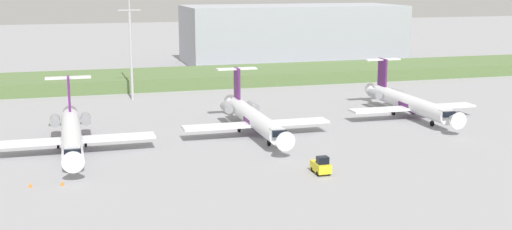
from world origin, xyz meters
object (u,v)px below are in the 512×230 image
regional_jet_third (409,102)px  safety_cone_front_marker (31,185)px  regional_jet_nearest (71,133)px  antenna_mast (131,44)px  baggage_tug (321,166)px  safety_cone_mid_marker (62,183)px  regional_jet_second (254,118)px

regional_jet_third → safety_cone_front_marker: 66.38m
regional_jet_nearest → antenna_mast: antenna_mast is taller
antenna_mast → baggage_tug: (17.34, -57.95, -10.18)m
baggage_tug → safety_cone_front_marker: 34.65m
baggage_tug → regional_jet_third: bearing=45.9°
antenna_mast → regional_jet_nearest: bearing=-107.9°
regional_jet_third → antenna_mast: bearing=146.4°
baggage_tug → safety_cone_mid_marker: bearing=173.0°
baggage_tug → regional_jet_nearest: bearing=145.5°
safety_cone_front_marker → baggage_tug: bearing=-6.8°
regional_jet_second → safety_cone_mid_marker: 34.68m
regional_jet_nearest → regional_jet_third: (56.89, 8.00, 0.00)m
regional_jet_nearest → safety_cone_front_marker: regional_jet_nearest is taller
safety_cone_mid_marker → regional_jet_nearest: bearing=85.3°
regional_jet_third → baggage_tug: bearing=-134.1°
regional_jet_third → antenna_mast: antenna_mast is taller
regional_jet_nearest → regional_jet_third: bearing=8.0°
regional_jet_second → baggage_tug: regional_jet_second is taller
antenna_mast → safety_cone_mid_marker: size_ratio=49.27×
regional_jet_second → regional_jet_third: size_ratio=1.00×
antenna_mast → safety_cone_front_marker: bearing=-107.6°
regional_jet_nearest → regional_jet_second: (27.37, 2.83, 0.00)m
regional_jet_third → safety_cone_mid_marker: regional_jet_third is taller
antenna_mast → safety_cone_mid_marker: (-13.51, -54.16, -10.90)m
regional_jet_second → regional_jet_nearest: bearing=-174.1°
regional_jet_third → safety_cone_front_marker: size_ratio=56.36×
regional_jet_nearest → safety_cone_mid_marker: size_ratio=56.36×
safety_cone_mid_marker → safety_cone_front_marker: bearing=174.9°
regional_jet_nearest → safety_cone_front_marker: (-4.89, -16.16, -2.26)m
safety_cone_front_marker → regional_jet_third: bearing=21.4°
regional_jet_third → baggage_tug: size_ratio=9.69×
baggage_tug → antenna_mast: bearing=106.7°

